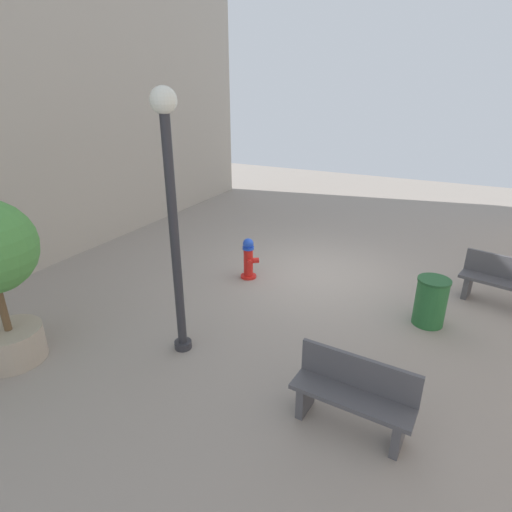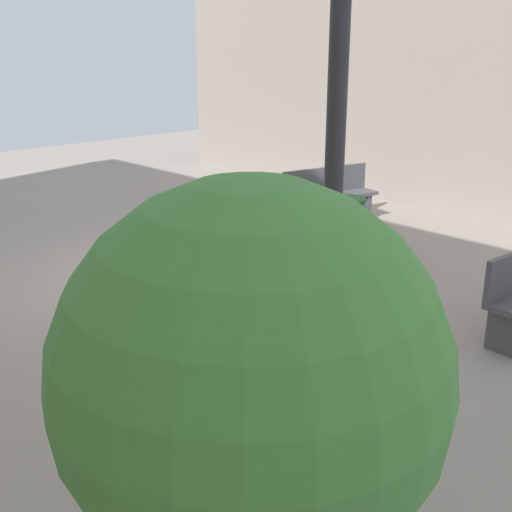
{
  "view_description": "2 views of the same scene",
  "coord_description": "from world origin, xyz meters",
  "px_view_note": "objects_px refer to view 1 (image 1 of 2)",
  "views": [
    {
      "loc": [
        -2.57,
        8.2,
        3.97
      ],
      "look_at": [
        0.82,
        1.42,
        0.82
      ],
      "focal_mm": 28.88,
      "sensor_mm": 36.0,
      "label": 1
    },
    {
      "loc": [
        4.48,
        6.48,
        2.93
      ],
      "look_at": [
        0.21,
        2.05,
        0.87
      ],
      "focal_mm": 44.31,
      "sensor_mm": 36.0,
      "label": 2
    }
  ],
  "objects_px": {
    "street_lamp": "(172,201)",
    "trash_bin": "(431,302)",
    "bench_far": "(353,394)",
    "bench_near": "(510,282)",
    "fire_hydrant": "(249,258)"
  },
  "relations": [
    {
      "from": "bench_near",
      "to": "bench_far",
      "type": "xyz_separation_m",
      "value": [
        1.9,
        4.36,
        -0.01
      ]
    },
    {
      "from": "fire_hydrant",
      "to": "trash_bin",
      "type": "distance_m",
      "value": 3.78
    },
    {
      "from": "street_lamp",
      "to": "bench_near",
      "type": "bearing_deg",
      "value": -140.4
    },
    {
      "from": "bench_near",
      "to": "fire_hydrant",
      "type": "bearing_deg",
      "value": 12.24
    },
    {
      "from": "fire_hydrant",
      "to": "trash_bin",
      "type": "height_order",
      "value": "fire_hydrant"
    },
    {
      "from": "fire_hydrant",
      "to": "bench_far",
      "type": "distance_m",
      "value": 4.53
    },
    {
      "from": "street_lamp",
      "to": "trash_bin",
      "type": "xyz_separation_m",
      "value": [
        -3.49,
        -2.58,
        -2.02
      ]
    },
    {
      "from": "bench_near",
      "to": "trash_bin",
      "type": "bearing_deg",
      "value": 46.84
    },
    {
      "from": "street_lamp",
      "to": "fire_hydrant",
      "type": "bearing_deg",
      "value": -84.43
    },
    {
      "from": "bench_far",
      "to": "bench_near",
      "type": "bearing_deg",
      "value": -113.6
    },
    {
      "from": "bench_far",
      "to": "trash_bin",
      "type": "height_order",
      "value": "bench_far"
    },
    {
      "from": "fire_hydrant",
      "to": "bench_far",
      "type": "height_order",
      "value": "bench_far"
    },
    {
      "from": "fire_hydrant",
      "to": "bench_near",
      "type": "relative_size",
      "value": 0.52
    },
    {
      "from": "bench_near",
      "to": "street_lamp",
      "type": "bearing_deg",
      "value": 39.6
    },
    {
      "from": "bench_near",
      "to": "bench_far",
      "type": "height_order",
      "value": "same"
    }
  ]
}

